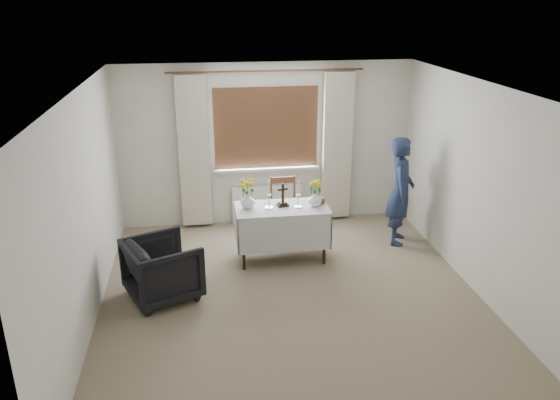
# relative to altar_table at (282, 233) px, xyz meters

# --- Properties ---
(ground) EXTENTS (5.00, 5.00, 0.00)m
(ground) POSITION_rel_altar_table_xyz_m (-0.03, -1.10, -0.38)
(ground) COLOR gray
(ground) RESTS_ON ground
(altar_table) EXTENTS (1.24, 0.64, 0.76)m
(altar_table) POSITION_rel_altar_table_xyz_m (0.00, 0.00, 0.00)
(altar_table) COLOR silver
(altar_table) RESTS_ON ground
(wooden_chair) EXTENTS (0.41, 0.41, 0.89)m
(wooden_chair) POSITION_rel_altar_table_xyz_m (0.16, 0.74, 0.06)
(wooden_chair) COLOR brown
(wooden_chair) RESTS_ON ground
(armchair) EXTENTS (1.05, 1.03, 0.73)m
(armchair) POSITION_rel_altar_table_xyz_m (-1.55, -0.78, -0.02)
(armchair) COLOR black
(armchair) RESTS_ON ground
(person) EXTENTS (0.55, 0.67, 1.57)m
(person) POSITION_rel_altar_table_xyz_m (1.76, 0.31, 0.41)
(person) COLOR navy
(person) RESTS_ON ground
(radiator) EXTENTS (1.10, 0.10, 0.60)m
(radiator) POSITION_rel_altar_table_xyz_m (-0.03, 1.32, -0.08)
(radiator) COLOR white
(radiator) RESTS_ON ground
(wooden_cross) EXTENTS (0.17, 0.14, 0.32)m
(wooden_cross) POSITION_rel_altar_table_xyz_m (0.02, 0.04, 0.54)
(wooden_cross) COLOR black
(wooden_cross) RESTS_ON altar_table
(candlestick_left) EXTENTS (0.13, 0.13, 0.39)m
(candlestick_left) POSITION_rel_altar_table_xyz_m (-0.17, -0.01, 0.58)
(candlestick_left) COLOR silver
(candlestick_left) RESTS_ON altar_table
(candlestick_right) EXTENTS (0.11, 0.11, 0.36)m
(candlestick_right) POSITION_rel_altar_table_xyz_m (0.21, -0.03, 0.56)
(candlestick_right) COLOR silver
(candlestick_right) RESTS_ON altar_table
(flower_vase_left) EXTENTS (0.24, 0.24, 0.21)m
(flower_vase_left) POSITION_rel_altar_table_xyz_m (-0.45, 0.04, 0.48)
(flower_vase_left) COLOR white
(flower_vase_left) RESTS_ON altar_table
(flower_vase_right) EXTENTS (0.22, 0.22, 0.19)m
(flower_vase_right) POSITION_rel_altar_table_xyz_m (0.45, -0.01, 0.48)
(flower_vase_right) COLOR white
(flower_vase_right) RESTS_ON altar_table
(wicker_basket) EXTENTS (0.26, 0.26, 0.08)m
(wicker_basket) POSITION_rel_altar_table_xyz_m (0.51, 0.11, 0.42)
(wicker_basket) COLOR brown
(wicker_basket) RESTS_ON altar_table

